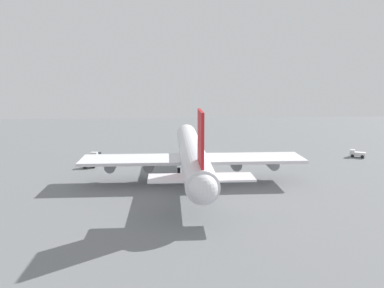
% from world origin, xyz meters
% --- Properties ---
extents(ground_plane, '(261.06, 261.06, 0.00)m').
position_xyz_m(ground_plane, '(0.00, 0.00, 0.00)').
color(ground_plane, slate).
extents(cargo_airplane, '(65.27, 52.41, 19.22)m').
position_xyz_m(cargo_airplane, '(-0.34, 0.00, 6.41)').
color(cargo_airplane, silver).
rests_on(cargo_airplane, ground_plane).
extents(pushback_tractor, '(2.61, 3.85, 2.02)m').
position_xyz_m(pushback_tractor, '(12.64, 27.46, 1.11)').
color(pushback_tractor, silver).
rests_on(pushback_tractor, ground_plane).
extents(maintenance_van, '(4.63, 2.89, 2.38)m').
position_xyz_m(maintenance_van, '(23.56, 27.74, 1.17)').
color(maintenance_van, silver).
rests_on(maintenance_van, ground_plane).
extents(fuel_truck, '(4.48, 2.90, 2.00)m').
position_xyz_m(fuel_truck, '(35.16, -1.41, 1.06)').
color(fuel_truck, '#333338').
rests_on(fuel_truck, ground_plane).
extents(catering_truck, '(3.88, 4.85, 2.24)m').
position_xyz_m(catering_truck, '(21.25, -52.43, 1.12)').
color(catering_truck, silver).
rests_on(catering_truck, ground_plane).
extents(safety_cone_nose, '(0.47, 0.47, 0.68)m').
position_xyz_m(safety_cone_nose, '(29.37, -2.79, 0.34)').
color(safety_cone_nose, orange).
rests_on(safety_cone_nose, ground_plane).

